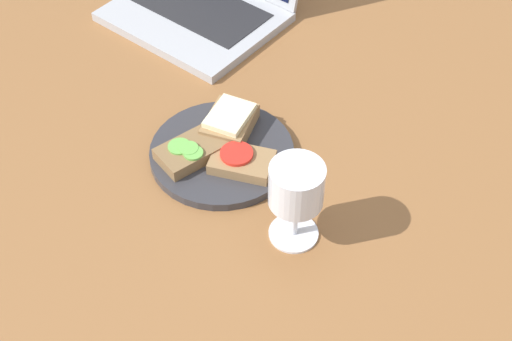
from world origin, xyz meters
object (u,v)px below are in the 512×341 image
at_px(sandwich_with_cucumber, 191,151).
at_px(wine_glass, 296,189).
at_px(sandwich_with_cheese, 230,122).
at_px(sandwich_with_tomato, 242,160).
at_px(plate, 222,153).

distance_m(sandwich_with_cucumber, wine_glass, 0.22).
bearing_deg(sandwich_with_cucumber, wine_glass, -3.93).
height_order(sandwich_with_cheese, sandwich_with_cucumber, sandwich_with_cheese).
height_order(sandwich_with_tomato, sandwich_with_cheese, sandwich_with_cheese).
height_order(plate, wine_glass, wine_glass).
height_order(plate, sandwich_with_cheese, sandwich_with_cheese).
relative_size(sandwich_with_cheese, wine_glass, 0.80).
distance_m(plate, sandwich_with_cheese, 0.05).
distance_m(sandwich_with_cheese, wine_glass, 0.23).
bearing_deg(plate, sandwich_with_cheese, 114.17).
xyz_separation_m(sandwich_with_tomato, sandwich_with_cheese, (-0.07, 0.05, 0.01)).
bearing_deg(plate, sandwich_with_tomato, -6.31).
distance_m(plate, sandwich_with_tomato, 0.05).
relative_size(sandwich_with_tomato, wine_glass, 0.81).
relative_size(plate, sandwich_with_cucumber, 1.97).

